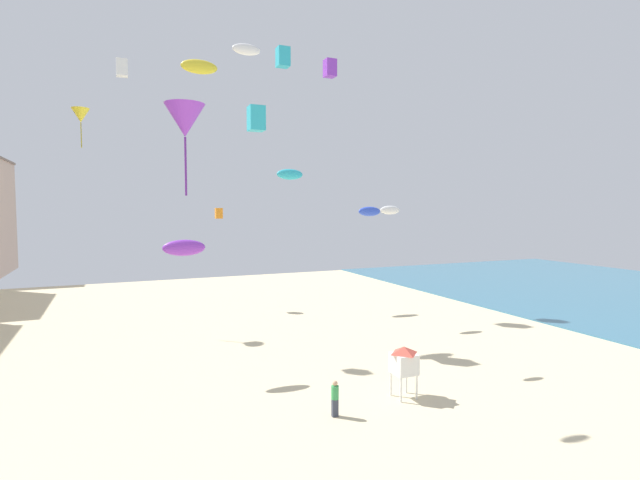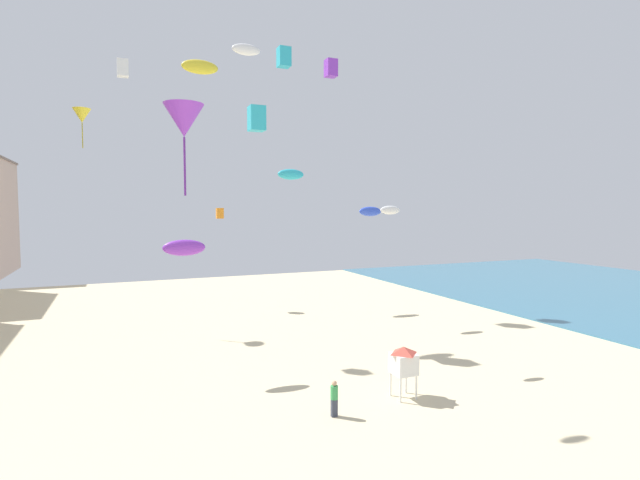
# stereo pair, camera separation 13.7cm
# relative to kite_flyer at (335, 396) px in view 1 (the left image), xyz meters

# --- Properties ---
(kite_flyer) EXTENTS (0.34, 0.34, 1.64)m
(kite_flyer) POSITION_rel_kite_flyer_xyz_m (0.00, 0.00, 0.00)
(kite_flyer) COLOR #383D4C
(kite_flyer) RESTS_ON ground
(lifeguard_stand) EXTENTS (1.10, 1.10, 2.55)m
(lifeguard_stand) POSITION_rel_kite_flyer_xyz_m (4.03, 0.61, 0.92)
(lifeguard_stand) COLOR white
(lifeguard_stand) RESTS_ON ground
(kite_purple_box) EXTENTS (1.01, 1.01, 1.58)m
(kite_purple_box) POSITION_rel_kite_flyer_xyz_m (9.94, 22.22, 21.39)
(kite_purple_box) COLOR purple
(kite_yellow_parafoil) EXTENTS (2.63, 0.73, 1.02)m
(kite_yellow_parafoil) POSITION_rel_kite_flyer_xyz_m (-2.87, 17.01, 18.63)
(kite_yellow_parafoil) COLOR yellow
(kite_white_parafoil) EXTENTS (1.32, 0.37, 0.51)m
(kite_white_parafoil) POSITION_rel_kite_flyer_xyz_m (6.11, 5.38, 8.29)
(kite_white_parafoil) COLOR white
(kite_cyan_box) EXTENTS (1.06, 1.06, 1.66)m
(kite_cyan_box) POSITION_rel_kite_flyer_xyz_m (0.25, 13.14, 14.51)
(kite_cyan_box) COLOR #2DB7CC
(kite_orange_box) EXTENTS (0.63, 0.63, 0.99)m
(kite_orange_box) POSITION_rel_kite_flyer_xyz_m (0.23, 25.92, 7.97)
(kite_orange_box) COLOR orange
(kite_purple_parafoil) EXTENTS (2.30, 0.64, 0.89)m
(kite_purple_parafoil) POSITION_rel_kite_flyer_xyz_m (-5.34, 8.16, 6.23)
(kite_purple_parafoil) COLOR purple
(kite_cyan_parafoil) EXTENTS (2.54, 0.71, 0.99)m
(kite_cyan_parafoil) POSITION_rel_kite_flyer_xyz_m (6.32, 23.22, 11.58)
(kite_cyan_parafoil) COLOR #2DB7CC
(kite_white_box) EXTENTS (0.71, 0.71, 1.11)m
(kite_white_box) POSITION_rel_kite_flyer_xyz_m (-8.08, 15.78, 17.64)
(kite_white_box) COLOR white
(kite_white_parafoil_2) EXTENTS (1.40, 0.39, 0.55)m
(kite_white_parafoil_2) POSITION_rel_kite_flyer_xyz_m (-2.75, 4.30, 16.07)
(kite_white_parafoil_2) COLOR white
(kite_purple_delta) EXTENTS (1.54, 1.54, 3.50)m
(kite_purple_delta) POSITION_rel_kite_flyer_xyz_m (-6.27, 0.23, 11.73)
(kite_purple_delta) COLOR purple
(kite_cyan_box_2) EXTENTS (1.10, 1.10, 1.72)m
(kite_cyan_box_2) POSITION_rel_kite_flyer_xyz_m (5.65, 23.07, 22.10)
(kite_cyan_box_2) COLOR #2DB7CC
(kite_yellow_delta) EXTENTS (1.33, 1.33, 3.03)m
(kite_yellow_delta) POSITION_rel_kite_flyer_xyz_m (-10.95, 22.73, 15.56)
(kite_yellow_delta) COLOR yellow
(kite_blue_parafoil) EXTENTS (1.95, 0.54, 0.76)m
(kite_blue_parafoil) POSITION_rel_kite_flyer_xyz_m (9.86, 14.46, 8.17)
(kite_blue_parafoil) COLOR blue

